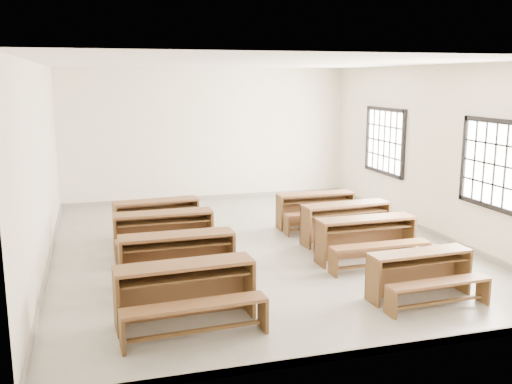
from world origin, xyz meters
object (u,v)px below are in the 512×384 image
object	(u,v)px
desk_set_3	(157,216)
desk_set_7	(316,208)
desk_set_1	(178,256)
desk_set_2	(164,231)
desk_set_6	(347,220)
desk_set_4	(421,272)
desk_set_0	(186,290)
desk_set_5	(367,237)

from	to	relation	value
desk_set_3	desk_set_7	world-z (taller)	desk_set_3
desk_set_1	desk_set_2	xyz separation A→B (m)	(-0.02, 1.44, -0.00)
desk_set_3	desk_set_1	bearing A→B (deg)	-95.40
desk_set_6	desk_set_7	world-z (taller)	desk_set_6
desk_set_1	desk_set_2	distance (m)	1.44
desk_set_4	desk_set_6	size ratio (longest dim) A/B	0.88
desk_set_4	desk_set_0	bearing A→B (deg)	176.53
desk_set_2	desk_set_3	size ratio (longest dim) A/B	1.00
desk_set_3	desk_set_6	bearing A→B (deg)	-28.16
desk_set_0	desk_set_3	size ratio (longest dim) A/B	1.05
desk_set_2	desk_set_5	bearing A→B (deg)	-22.08
desk_set_7	desk_set_5	bearing A→B (deg)	-90.11
desk_set_1	desk_set_4	world-z (taller)	desk_set_1
desk_set_3	desk_set_5	size ratio (longest dim) A/B	1.00
desk_set_1	desk_set_3	xyz separation A→B (m)	(-0.01, 2.60, -0.02)
desk_set_3	desk_set_5	bearing A→B (deg)	-43.51
desk_set_0	desk_set_6	size ratio (longest dim) A/B	1.03
desk_set_7	desk_set_6	bearing A→B (deg)	-83.99
desk_set_2	desk_set_3	world-z (taller)	desk_set_2
desk_set_1	desk_set_5	size ratio (longest dim) A/B	1.01
desk_set_0	desk_set_2	bearing A→B (deg)	84.97
desk_set_6	desk_set_3	bearing A→B (deg)	153.32
desk_set_3	desk_set_5	distance (m)	3.95
desk_set_3	desk_set_4	size ratio (longest dim) A/B	1.11
desk_set_5	desk_set_7	distance (m)	2.29
desk_set_2	desk_set_4	distance (m)	4.25
desk_set_1	desk_set_7	distance (m)	3.99
desk_set_2	desk_set_5	xyz separation A→B (m)	(3.13, -1.26, -0.01)
desk_set_2	desk_set_6	world-z (taller)	desk_set_2
desk_set_2	desk_set_4	size ratio (longest dim) A/B	1.11
desk_set_6	desk_set_7	distance (m)	1.22
desk_set_1	desk_set_4	bearing A→B (deg)	-25.84
desk_set_4	desk_set_5	bearing A→B (deg)	86.95
desk_set_7	desk_set_2	bearing A→B (deg)	-161.36
desk_set_2	desk_set_3	distance (m)	1.16
desk_set_2	desk_set_6	size ratio (longest dim) A/B	0.98
desk_set_2	desk_set_0	bearing A→B (deg)	-91.80
desk_set_4	desk_set_5	xyz separation A→B (m)	(0.02, 1.63, 0.05)
desk_set_5	desk_set_6	bearing A→B (deg)	81.57
desk_set_5	desk_set_1	bearing A→B (deg)	-177.40
desk_set_2	desk_set_4	bearing A→B (deg)	-43.03
desk_set_0	desk_set_5	bearing A→B (deg)	22.78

